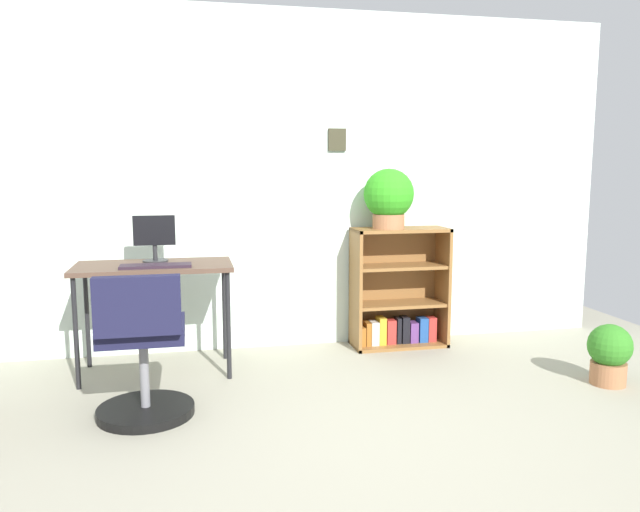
{
  "coord_description": "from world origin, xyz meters",
  "views": [
    {
      "loc": [
        -0.61,
        -2.39,
        1.34
      ],
      "look_at": [
        0.16,
        1.25,
        0.8
      ],
      "focal_mm": 34.7,
      "sensor_mm": 36.0,
      "label": 1
    }
  ],
  "objects_px": {
    "monitor": "(154,238)",
    "desk": "(154,274)",
    "keyboard": "(156,266)",
    "office_chair": "(143,355)",
    "potted_plant_floor": "(609,353)",
    "potted_plant_on_shelf": "(389,197)",
    "bookshelf_low": "(397,294)"
  },
  "relations": [
    {
      "from": "desk",
      "to": "potted_plant_floor",
      "type": "distance_m",
      "value": 2.9
    },
    {
      "from": "bookshelf_low",
      "to": "potted_plant_on_shelf",
      "type": "distance_m",
      "value": 0.74
    },
    {
      "from": "desk",
      "to": "monitor",
      "type": "xyz_separation_m",
      "value": [
        0.01,
        0.09,
        0.23
      ]
    },
    {
      "from": "desk",
      "to": "potted_plant_on_shelf",
      "type": "relative_size",
      "value": 2.27
    },
    {
      "from": "bookshelf_low",
      "to": "potted_plant_floor",
      "type": "distance_m",
      "value": 1.5
    },
    {
      "from": "monitor",
      "to": "bookshelf_low",
      "type": "xyz_separation_m",
      "value": [
        1.74,
        0.21,
        -0.49
      ]
    },
    {
      "from": "bookshelf_low",
      "to": "office_chair",
      "type": "bearing_deg",
      "value": -148.94
    },
    {
      "from": "bookshelf_low",
      "to": "desk",
      "type": "bearing_deg",
      "value": -170.27
    },
    {
      "from": "office_chair",
      "to": "keyboard",
      "type": "bearing_deg",
      "value": 85.55
    },
    {
      "from": "monitor",
      "to": "desk",
      "type": "bearing_deg",
      "value": -94.51
    },
    {
      "from": "potted_plant_floor",
      "to": "potted_plant_on_shelf",
      "type": "bearing_deg",
      "value": 136.1
    },
    {
      "from": "potted_plant_on_shelf",
      "to": "potted_plant_floor",
      "type": "distance_m",
      "value": 1.78
    },
    {
      "from": "desk",
      "to": "monitor",
      "type": "height_order",
      "value": "monitor"
    },
    {
      "from": "monitor",
      "to": "potted_plant_floor",
      "type": "bearing_deg",
      "value": -18.19
    },
    {
      "from": "office_chair",
      "to": "potted_plant_floor",
      "type": "xyz_separation_m",
      "value": [
        2.78,
        -0.04,
        -0.15
      ]
    },
    {
      "from": "desk",
      "to": "potted_plant_floor",
      "type": "height_order",
      "value": "desk"
    },
    {
      "from": "office_chair",
      "to": "bookshelf_low",
      "type": "xyz_separation_m",
      "value": [
        1.78,
        1.07,
        0.04
      ]
    },
    {
      "from": "keyboard",
      "to": "potted_plant_on_shelf",
      "type": "bearing_deg",
      "value": 12.98
    },
    {
      "from": "monitor",
      "to": "keyboard",
      "type": "height_order",
      "value": "monitor"
    },
    {
      "from": "office_chair",
      "to": "potted_plant_floor",
      "type": "height_order",
      "value": "office_chair"
    },
    {
      "from": "desk",
      "to": "potted_plant_floor",
      "type": "relative_size",
      "value": 2.61
    },
    {
      "from": "monitor",
      "to": "keyboard",
      "type": "relative_size",
      "value": 0.7
    },
    {
      "from": "bookshelf_low",
      "to": "keyboard",
      "type": "bearing_deg",
      "value": -166.0
    },
    {
      "from": "potted_plant_floor",
      "to": "desk",
      "type": "bearing_deg",
      "value": 163.61
    },
    {
      "from": "potted_plant_on_shelf",
      "to": "potted_plant_floor",
      "type": "relative_size",
      "value": 1.15
    },
    {
      "from": "keyboard",
      "to": "potted_plant_floor",
      "type": "height_order",
      "value": "keyboard"
    },
    {
      "from": "desk",
      "to": "keyboard",
      "type": "height_order",
      "value": "keyboard"
    },
    {
      "from": "desk",
      "to": "bookshelf_low",
      "type": "relative_size",
      "value": 1.11
    },
    {
      "from": "keyboard",
      "to": "potted_plant_on_shelf",
      "type": "height_order",
      "value": "potted_plant_on_shelf"
    },
    {
      "from": "desk",
      "to": "office_chair",
      "type": "relative_size",
      "value": 1.22
    },
    {
      "from": "keyboard",
      "to": "office_chair",
      "type": "relative_size",
      "value": 0.53
    },
    {
      "from": "bookshelf_low",
      "to": "potted_plant_on_shelf",
      "type": "relative_size",
      "value": 2.04
    }
  ]
}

